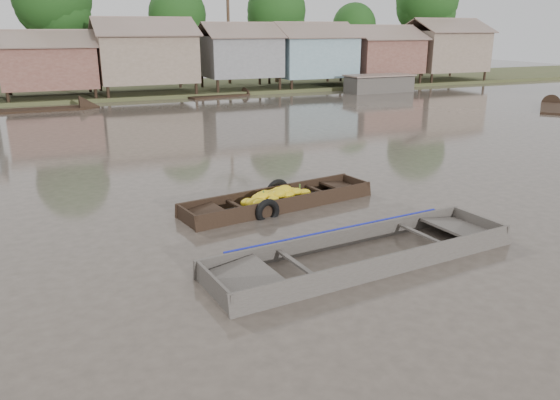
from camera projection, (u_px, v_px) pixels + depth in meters
name	position (u px, v px, depth m)	size (l,w,h in m)	color
ground	(277.00, 245.00, 12.21)	(120.00, 120.00, 0.00)	#473F36
riverbank	(146.00, 50.00, 40.32)	(120.00, 12.47, 10.22)	#384723
banana_boat	(277.00, 201.00, 14.82)	(5.70, 2.26, 0.80)	black
viewer_boat	(364.00, 258.00, 11.42)	(7.03, 2.47, 0.56)	#413B37
distant_boats	(284.00, 95.00, 37.22)	(45.44, 16.71, 1.38)	black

